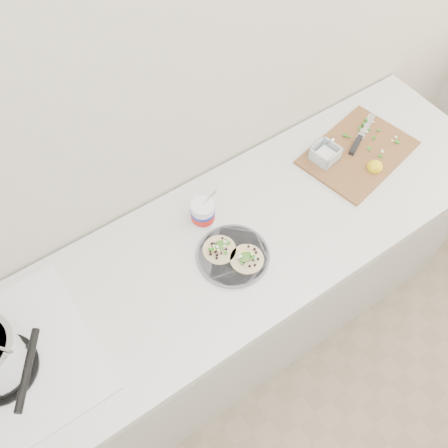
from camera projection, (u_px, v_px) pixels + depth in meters
counter at (213, 305)px, 2.15m from camera, size 2.44×0.66×0.90m
taco_plate at (233, 254)px, 1.75m from camera, size 0.26×0.26×0.04m
tub at (204, 211)px, 1.79m from camera, size 0.09×0.09×0.20m
cutboard at (355, 150)px, 2.02m from camera, size 0.50×0.39×0.07m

